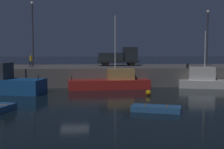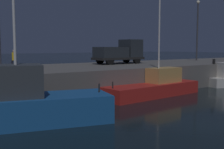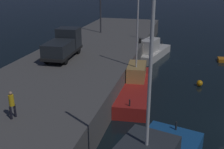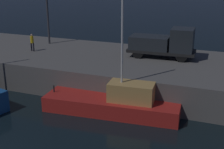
# 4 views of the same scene
# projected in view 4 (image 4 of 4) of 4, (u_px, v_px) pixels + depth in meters

# --- Properties ---
(pier_quay) EXTENTS (62.25, 10.26, 2.28)m
(pier_quay) POSITION_uv_depth(u_px,v_px,m) (99.00, 68.00, 27.68)
(pier_quay) COLOR #5B5956
(pier_quay) RESTS_ON ground
(fishing_trawler_red) EXTENTS (9.45, 3.25, 8.38)m
(fishing_trawler_red) POSITION_uv_depth(u_px,v_px,m) (115.00, 103.00, 21.23)
(fishing_trawler_red) COLOR red
(fishing_trawler_red) RESTS_ON ground
(utility_truck) EXTENTS (5.70, 2.34, 2.57)m
(utility_truck) POSITION_uv_depth(u_px,v_px,m) (165.00, 43.00, 26.13)
(utility_truck) COLOR black
(utility_truck) RESTS_ON pier_quay
(dockworker) EXTENTS (0.41, 0.35, 1.58)m
(dockworker) POSITION_uv_depth(u_px,v_px,m) (32.00, 41.00, 28.43)
(dockworker) COLOR black
(dockworker) RESTS_ON pier_quay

